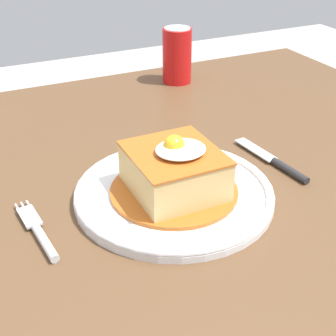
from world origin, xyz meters
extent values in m
cube|color=brown|center=(0.00, 0.00, 0.72)|extent=(1.14, 0.99, 0.04)
cylinder|color=brown|center=(0.49, 0.42, 0.35)|extent=(0.07, 0.07, 0.70)
cylinder|color=white|center=(-0.05, -0.04, 0.74)|extent=(0.29, 0.29, 0.01)
torus|color=white|center=(-0.05, -0.04, 0.75)|extent=(0.29, 0.29, 0.01)
cylinder|color=#B75B1E|center=(-0.05, -0.04, 0.75)|extent=(0.19, 0.19, 0.01)
cube|color=#DBB770|center=(-0.05, -0.04, 0.78)|extent=(0.12, 0.13, 0.06)
cube|color=#B75B1E|center=(-0.05, -0.04, 0.81)|extent=(0.12, 0.13, 0.00)
ellipsoid|color=white|center=(-0.04, -0.05, 0.82)|extent=(0.07, 0.06, 0.01)
sphere|color=yellow|center=(-0.05, -0.04, 0.83)|extent=(0.03, 0.03, 0.03)
cylinder|color=silver|center=(-0.24, -0.07, 0.75)|extent=(0.02, 0.08, 0.01)
cube|color=silver|center=(-0.25, -0.01, 0.75)|extent=(0.03, 0.05, 0.00)
cylinder|color=silver|center=(-0.24, 0.02, 0.75)|extent=(0.01, 0.03, 0.00)
cylinder|color=silver|center=(-0.25, 0.02, 0.75)|extent=(0.01, 0.03, 0.00)
cylinder|color=silver|center=(-0.26, 0.02, 0.75)|extent=(0.01, 0.03, 0.00)
cylinder|color=#262628|center=(0.15, -0.06, 0.75)|extent=(0.02, 0.08, 0.01)
cube|color=silver|center=(0.14, 0.02, 0.75)|extent=(0.03, 0.09, 0.00)
cylinder|color=red|center=(0.17, 0.39, 0.80)|extent=(0.07, 0.07, 0.12)
cylinder|color=silver|center=(0.17, 0.39, 0.86)|extent=(0.06, 0.06, 0.00)
camera|label=1|loc=(-0.31, -0.57, 1.13)|focal=51.86mm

